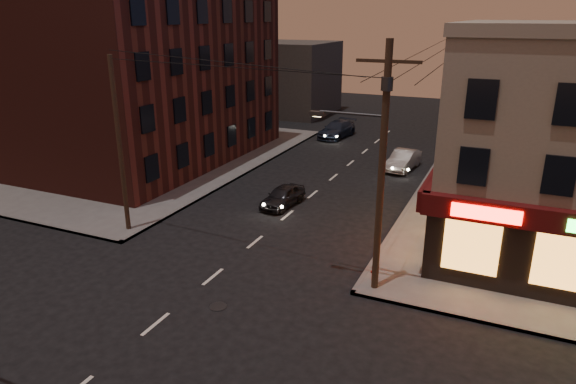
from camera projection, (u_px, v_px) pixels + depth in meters
The scene contains 13 objects.
ground at pixel (156, 324), 19.15m from camera, with size 120.00×120.00×0.00m, color black.
sidewalk_nw at pixel (124, 153), 42.46m from camera, with size 24.00×28.00×0.15m, color #514F4C.
brick_apartment at pixel (151, 74), 38.95m from camera, with size 12.00×20.00×13.00m, color #481C17.
bg_building_ne_a at pixel (552, 103), 45.35m from camera, with size 10.00×12.00×7.00m, color #3F3D3A.
bg_building_nw at pixel (291, 78), 59.07m from camera, with size 9.00×10.00×8.00m, color #3F3D3A.
bg_building_ne_b at pixel (527, 88), 58.36m from camera, with size 8.00×8.00×6.00m, color #3F3D3A.
utility_pole_main at pixel (380, 157), 19.68m from camera, with size 4.20×0.44×10.00m.
utility_pole_far at pixel (460, 94), 42.58m from camera, with size 0.26×0.26×9.00m, color #382619.
utility_pole_west at pixel (120, 146), 25.85m from camera, with size 0.24×0.24×9.00m, color #382619.
sedan_near at pixel (283, 196), 30.76m from camera, with size 1.47×3.65×1.24m, color black.
sedan_mid at pixel (403, 160), 38.04m from camera, with size 1.51×4.33×1.43m, color gray.
sedan_far at pixel (337, 129), 48.01m from camera, with size 2.07×5.09×1.48m, color #1A2335.
fire_hydrant at pixel (374, 272), 21.87m from camera, with size 0.33×0.33×0.73m.
Camera 1 is at (11.25, -13.00, 10.95)m, focal length 32.00 mm.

